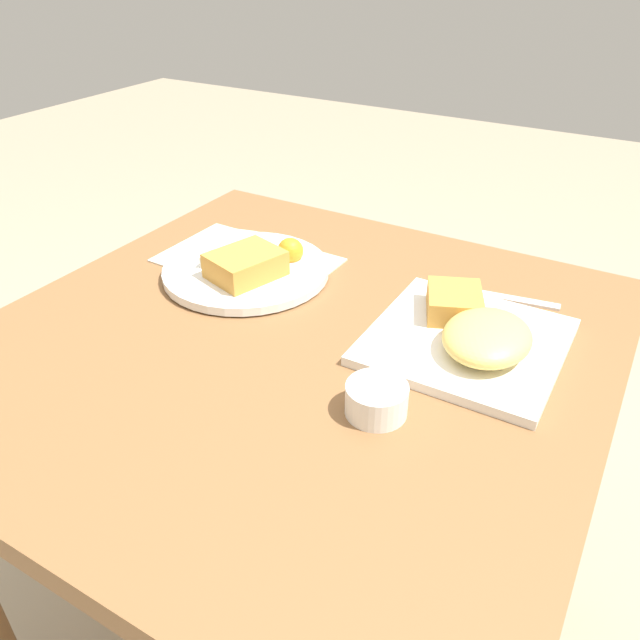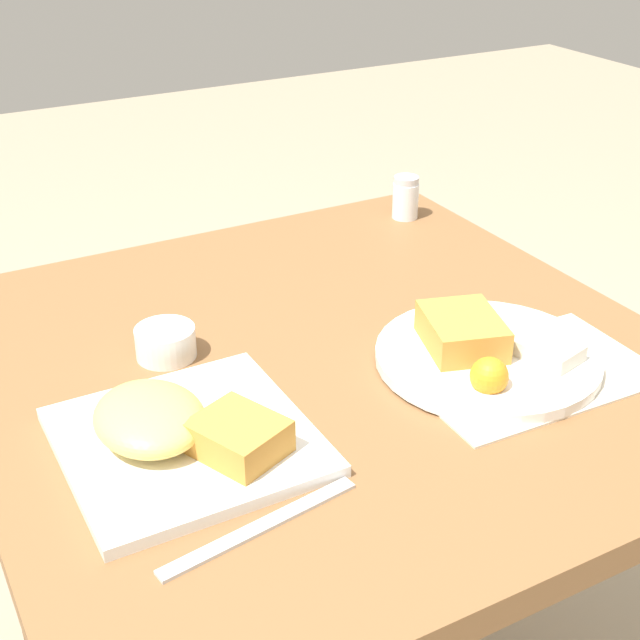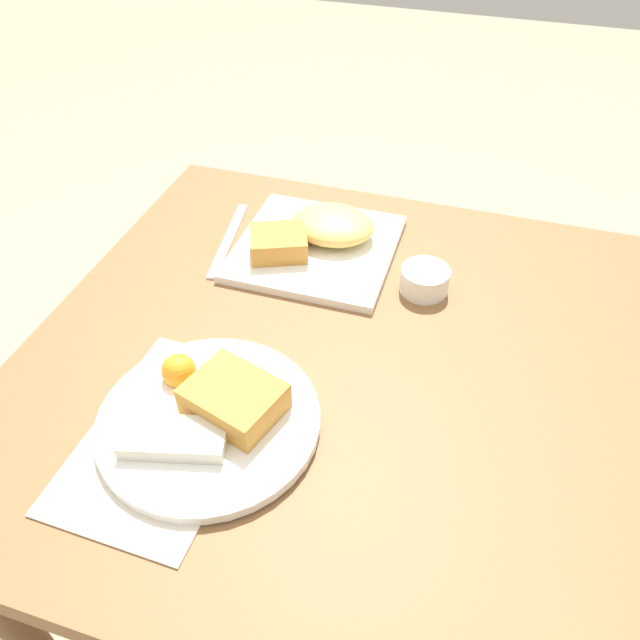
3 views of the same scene
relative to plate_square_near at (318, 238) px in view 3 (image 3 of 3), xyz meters
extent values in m
plane|color=gray|center=(-0.10, 0.22, -0.73)|extent=(8.00, 8.00, 0.00)
cube|color=brown|center=(-0.10, 0.22, -0.04)|extent=(0.85, 0.84, 0.04)
cylinder|color=brown|center=(-0.47, -0.14, -0.40)|extent=(0.05, 0.05, 0.68)
cylinder|color=brown|center=(0.27, -0.14, -0.40)|extent=(0.05, 0.05, 0.68)
cube|color=beige|center=(0.06, 0.42, -0.02)|extent=(0.19, 0.29, 0.00)
cube|color=white|center=(0.00, 0.01, -0.01)|extent=(0.25, 0.25, 0.01)
ellipsoid|color=#EAC660|center=(-0.02, -0.02, 0.01)|extent=(0.14, 0.11, 0.04)
cube|color=#C68938|center=(0.05, 0.04, 0.01)|extent=(0.11, 0.10, 0.04)
cylinder|color=white|center=(0.02, 0.39, -0.01)|extent=(0.27, 0.27, 0.01)
cube|color=#C68938|center=(-0.01, 0.37, 0.02)|extent=(0.13, 0.11, 0.04)
cube|color=beige|center=(0.04, 0.43, 0.01)|extent=(0.13, 0.08, 0.02)
sphere|color=orange|center=(0.08, 0.34, 0.01)|extent=(0.04, 0.04, 0.04)
cylinder|color=white|center=(-0.19, 0.05, 0.00)|extent=(0.07, 0.07, 0.04)
cylinder|color=beige|center=(-0.19, 0.05, 0.02)|extent=(0.06, 0.06, 0.00)
cube|color=silver|center=(0.15, 0.02, -0.02)|extent=(0.05, 0.21, 0.00)
camera|label=1|loc=(-0.71, -0.17, 0.46)|focal=35.00mm
camera|label=2|loc=(0.73, -0.23, 0.54)|focal=50.00mm
camera|label=3|loc=(-0.25, 0.80, 0.59)|focal=35.00mm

